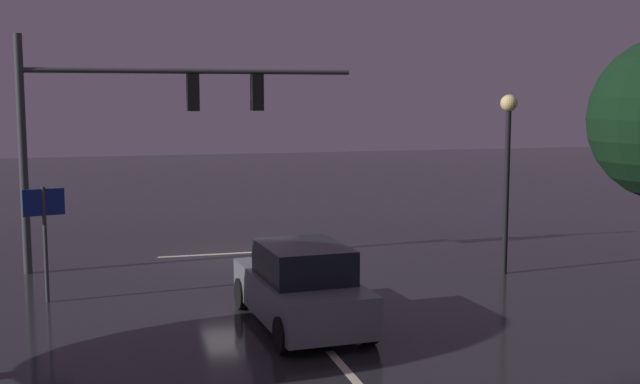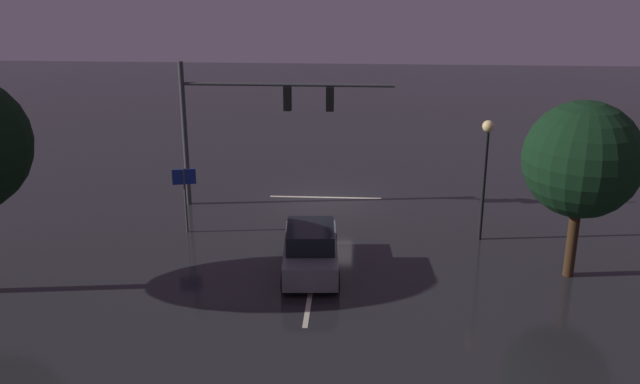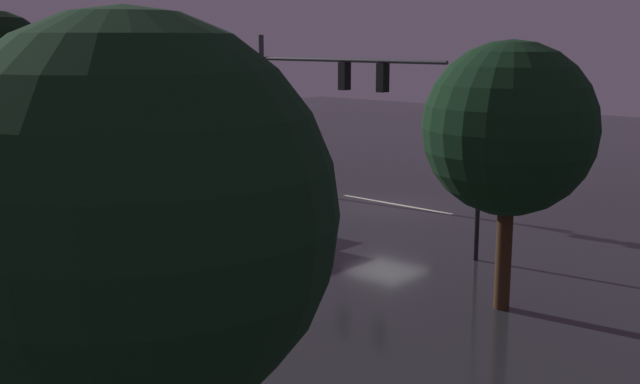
# 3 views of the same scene
# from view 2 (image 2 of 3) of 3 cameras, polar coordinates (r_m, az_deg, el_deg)

# --- Properties ---
(ground_plane) EXTENTS (80.00, 80.00, 0.00)m
(ground_plane) POSITION_cam_2_polar(r_m,az_deg,el_deg) (31.26, 0.39, -0.75)
(ground_plane) COLOR #232326
(traffic_signal_assembly) EXTENTS (8.91, 0.47, 6.23)m
(traffic_signal_assembly) POSITION_cam_2_polar(r_m,az_deg,el_deg) (29.75, -5.40, 6.59)
(traffic_signal_assembly) COLOR #383A3D
(traffic_signal_assembly) RESTS_ON ground_plane
(lane_dash_far) EXTENTS (0.16, 2.20, 0.01)m
(lane_dash_far) POSITION_cam_2_polar(r_m,az_deg,el_deg) (27.53, -0.05, -3.55)
(lane_dash_far) COLOR beige
(lane_dash_far) RESTS_ON ground_plane
(lane_dash_mid) EXTENTS (0.16, 2.20, 0.01)m
(lane_dash_mid) POSITION_cam_2_polar(r_m,az_deg,el_deg) (22.12, -1.01, -9.50)
(lane_dash_mid) COLOR beige
(lane_dash_mid) RESTS_ON ground_plane
(stop_bar) EXTENTS (5.00, 0.16, 0.01)m
(stop_bar) POSITION_cam_2_polar(r_m,az_deg,el_deg) (31.75, 0.44, -0.43)
(stop_bar) COLOR beige
(stop_bar) RESTS_ON ground_plane
(car_approaching) EXTENTS (2.15, 4.46, 1.70)m
(car_approaching) POSITION_cam_2_polar(r_m,az_deg,el_deg) (24.31, -0.76, -4.68)
(car_approaching) COLOR slate
(car_approaching) RESTS_ON ground_plane
(street_lamp_left_kerb) EXTENTS (0.44, 0.44, 4.68)m
(street_lamp_left_kerb) POSITION_cam_2_polar(r_m,az_deg,el_deg) (26.83, 13.25, 2.80)
(street_lamp_left_kerb) COLOR black
(street_lamp_left_kerb) RESTS_ON ground_plane
(route_sign) EXTENTS (0.89, 0.26, 2.64)m
(route_sign) POSITION_cam_2_polar(r_m,az_deg,el_deg) (27.74, -10.88, 0.46)
(route_sign) COLOR #383A3D
(route_sign) RESTS_ON ground_plane
(tree_left_near) EXTENTS (3.85, 3.85, 6.05)m
(tree_left_near) POSITION_cam_2_polar(r_m,az_deg,el_deg) (24.37, 20.41, 2.44)
(tree_left_near) COLOR #382314
(tree_left_near) RESTS_ON ground_plane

